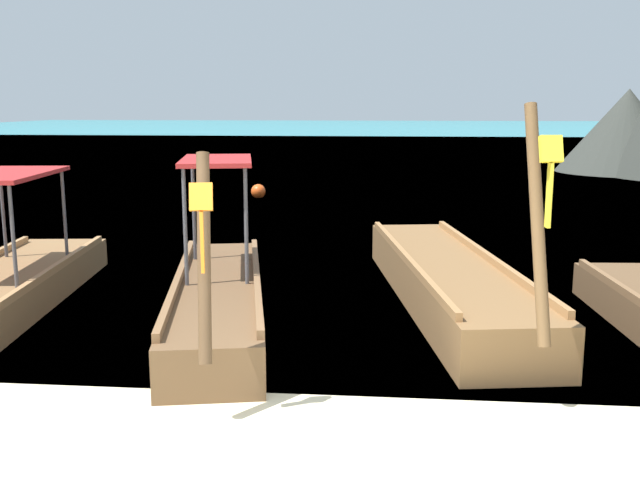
# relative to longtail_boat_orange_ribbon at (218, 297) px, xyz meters

# --- Properties ---
(sea_water) EXTENTS (120.00, 120.00, 0.00)m
(sea_water) POSITION_rel_longtail_boat_orange_ribbon_xyz_m (1.36, 57.75, -0.35)
(sea_water) COLOR teal
(sea_water) RESTS_ON ground
(longtail_boat_orange_ribbon) EXTENTS (2.09, 5.70, 2.40)m
(longtail_boat_orange_ribbon) POSITION_rel_longtail_boat_orange_ribbon_xyz_m (0.00, 0.00, 0.00)
(longtail_boat_orange_ribbon) COLOR brown
(longtail_boat_orange_ribbon) RESTS_ON ground
(longtail_boat_yellow_ribbon) EXTENTS (2.25, 6.92, 2.84)m
(longtail_boat_yellow_ribbon) POSITION_rel_longtail_boat_orange_ribbon_xyz_m (3.05, 1.21, -0.02)
(longtail_boat_yellow_ribbon) COLOR brown
(longtail_boat_yellow_ribbon) RESTS_ON ground
(mooring_buoy_near) EXTENTS (0.44, 0.44, 0.44)m
(mooring_buoy_near) POSITION_rel_longtail_boat_orange_ribbon_xyz_m (-1.71, 12.46, -0.13)
(mooring_buoy_near) COLOR #EA5119
(mooring_buoy_near) RESTS_ON sea_water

